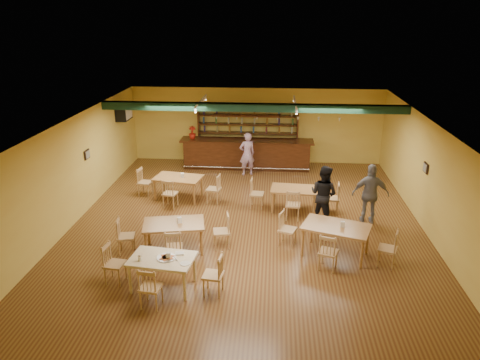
# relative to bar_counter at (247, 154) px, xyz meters

# --- Properties ---
(floor) EXTENTS (12.00, 12.00, 0.00)m
(floor) POSITION_rel_bar_counter_xyz_m (0.33, -5.15, -0.56)
(floor) COLOR #573218
(floor) RESTS_ON ground
(ceiling_beam) EXTENTS (10.00, 0.30, 0.25)m
(ceiling_beam) POSITION_rel_bar_counter_xyz_m (0.33, -2.35, 2.31)
(ceiling_beam) COLOR black
(ceiling_beam) RESTS_ON ceiling
(track_rail_left) EXTENTS (0.05, 2.50, 0.05)m
(track_rail_left) POSITION_rel_bar_counter_xyz_m (-1.47, -1.75, 2.38)
(track_rail_left) COLOR silver
(track_rail_left) RESTS_ON ceiling
(track_rail_right) EXTENTS (0.05, 2.50, 0.05)m
(track_rail_right) POSITION_rel_bar_counter_xyz_m (1.73, -1.75, 2.38)
(track_rail_right) COLOR silver
(track_rail_right) RESTS_ON ceiling
(ac_unit) EXTENTS (0.34, 0.70, 0.48)m
(ac_unit) POSITION_rel_bar_counter_xyz_m (-4.47, -0.95, 1.79)
(ac_unit) COLOR silver
(ac_unit) RESTS_ON wall_left
(picture_left) EXTENTS (0.04, 0.34, 0.28)m
(picture_left) POSITION_rel_bar_counter_xyz_m (-4.64, -4.15, 1.14)
(picture_left) COLOR black
(picture_left) RESTS_ON wall_left
(picture_right) EXTENTS (0.04, 0.34, 0.28)m
(picture_right) POSITION_rel_bar_counter_xyz_m (5.30, -4.65, 1.14)
(picture_right) COLOR black
(picture_right) RESTS_ON wall_right
(bar_counter) EXTENTS (5.16, 0.85, 1.13)m
(bar_counter) POSITION_rel_bar_counter_xyz_m (0.00, 0.00, 0.00)
(bar_counter) COLOR black
(bar_counter) RESTS_ON ground
(back_bar_hutch) EXTENTS (3.99, 0.40, 2.28)m
(back_bar_hutch) POSITION_rel_bar_counter_xyz_m (0.00, 0.63, 0.57)
(back_bar_hutch) COLOR black
(back_bar_hutch) RESTS_ON ground
(poinsettia) EXTENTS (0.36, 0.36, 0.50)m
(poinsettia) POSITION_rel_bar_counter_xyz_m (-2.13, 0.00, 0.81)
(poinsettia) COLOR #B41F10
(poinsettia) RESTS_ON bar_counter
(dining_table_a) EXTENTS (1.64, 1.16, 0.75)m
(dining_table_a) POSITION_rel_bar_counter_xyz_m (-2.02, -3.36, -0.19)
(dining_table_a) COLOR #9E6B38
(dining_table_a) RESTS_ON ground
(dining_table_b) EXTENTS (1.48, 0.96, 0.71)m
(dining_table_b) POSITION_rel_bar_counter_xyz_m (1.72, -3.97, -0.21)
(dining_table_b) COLOR #9E6B38
(dining_table_b) RESTS_ON ground
(dining_table_c) EXTENTS (1.67, 1.19, 0.76)m
(dining_table_c) POSITION_rel_bar_counter_xyz_m (-1.43, -6.77, -0.18)
(dining_table_c) COLOR #9E6B38
(dining_table_c) RESTS_ON ground
(dining_table_d) EXTENTS (1.85, 1.45, 0.81)m
(dining_table_d) POSITION_rel_bar_counter_xyz_m (2.65, -6.71, -0.16)
(dining_table_d) COLOR #9E6B38
(dining_table_d) RESTS_ON ground
(near_table) EXTENTS (1.49, 1.06, 0.74)m
(near_table) POSITION_rel_bar_counter_xyz_m (-1.32, -8.47, -0.19)
(near_table) COLOR #D0B78B
(near_table) RESTS_ON ground
(pizza_tray) EXTENTS (0.49, 0.49, 0.01)m
(pizza_tray) POSITION_rel_bar_counter_xyz_m (-1.22, -8.47, 0.19)
(pizza_tray) COLOR silver
(pizza_tray) RESTS_ON near_table
(parmesan_shaker) EXTENTS (0.08, 0.08, 0.11)m
(parmesan_shaker) POSITION_rel_bar_counter_xyz_m (-1.76, -8.62, 0.23)
(parmesan_shaker) COLOR #EAE5C6
(parmesan_shaker) RESTS_ON near_table
(napkin_stack) EXTENTS (0.22, 0.18, 0.03)m
(napkin_stack) POSITION_rel_bar_counter_xyz_m (-0.97, -8.27, 0.19)
(napkin_stack) COLOR white
(napkin_stack) RESTS_ON near_table
(pizza_server) EXTENTS (0.26, 0.31, 0.00)m
(pizza_server) POSITION_rel_bar_counter_xyz_m (-1.07, -8.42, 0.20)
(pizza_server) COLOR silver
(pizza_server) RESTS_ON pizza_tray
(side_plate) EXTENTS (0.25, 0.25, 0.01)m
(side_plate) POSITION_rel_bar_counter_xyz_m (-0.77, -8.67, 0.19)
(side_plate) COLOR white
(side_plate) RESTS_ON near_table
(patron_bar) EXTENTS (0.69, 0.58, 1.63)m
(patron_bar) POSITION_rel_bar_counter_xyz_m (0.06, -0.83, 0.25)
(patron_bar) COLOR purple
(patron_bar) RESTS_ON ground
(patron_right_a) EXTENTS (1.06, 1.02, 1.72)m
(patron_right_a) POSITION_rel_bar_counter_xyz_m (2.52, -4.77, 0.30)
(patron_right_a) COLOR black
(patron_right_a) RESTS_ON ground
(patron_right_b) EXTENTS (1.05, 0.47, 1.78)m
(patron_right_b) POSITION_rel_bar_counter_xyz_m (3.85, -4.71, 0.32)
(patron_right_b) COLOR gray
(patron_right_b) RESTS_ON ground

